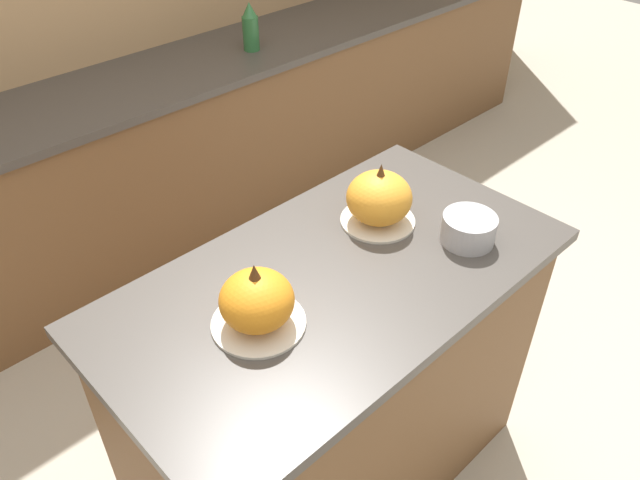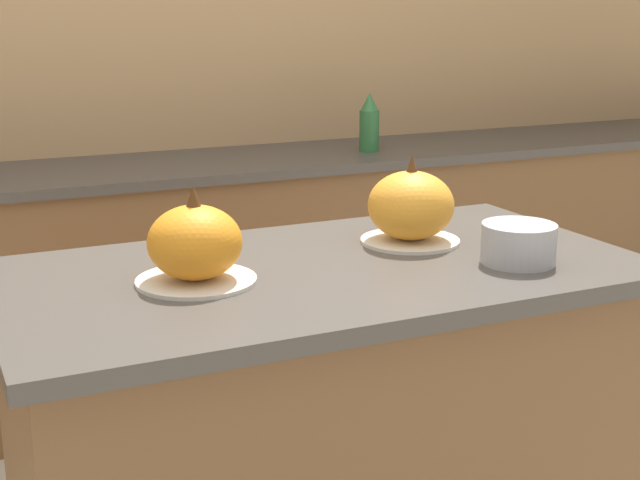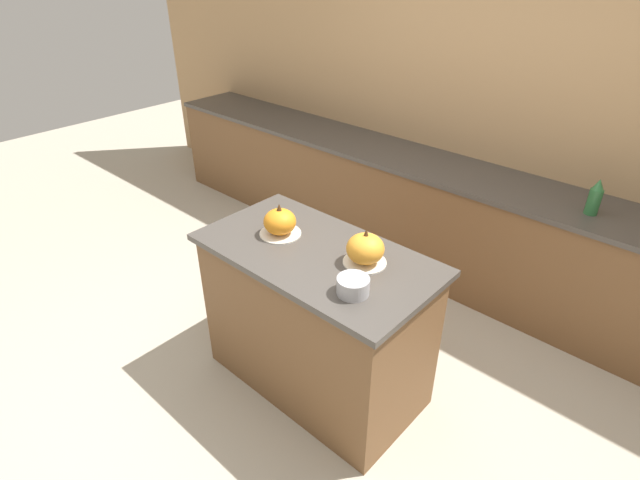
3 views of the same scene
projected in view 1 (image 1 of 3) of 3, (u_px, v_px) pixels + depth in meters
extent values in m
plane|color=#BCB29E|center=(332.00, 471.00, 2.22)|extent=(12.00, 12.00, 0.00)
cube|color=brown|center=(334.00, 391.00, 1.94)|extent=(1.23, 0.64, 0.89)
cube|color=#47423D|center=(337.00, 279.00, 1.66)|extent=(1.29, 0.70, 0.03)
cube|color=brown|center=(96.00, 196.00, 2.84)|extent=(6.00, 0.56, 0.85)
cube|color=#47423D|center=(72.00, 106.00, 2.57)|extent=(6.00, 0.60, 0.03)
cylinder|color=silver|center=(258.00, 323.00, 1.50)|extent=(0.23, 0.23, 0.01)
ellipsoid|color=orange|center=(256.00, 300.00, 1.46)|extent=(0.18, 0.18, 0.14)
cone|color=#4C2D14|center=(254.00, 272.00, 1.40)|extent=(0.03, 0.03, 0.04)
cylinder|color=silver|center=(378.00, 220.00, 1.83)|extent=(0.22, 0.22, 0.01)
ellipsoid|color=orange|center=(379.00, 198.00, 1.78)|extent=(0.19, 0.19, 0.15)
cone|color=#4C2D14|center=(381.00, 170.00, 1.73)|extent=(0.03, 0.03, 0.04)
cylinder|color=#2D6B38|center=(251.00, 34.00, 2.97)|extent=(0.08, 0.08, 0.16)
cone|color=#2D6B38|center=(249.00, 9.00, 2.90)|extent=(0.07, 0.07, 0.07)
cylinder|color=#ADADB2|center=(469.00, 229.00, 1.74)|extent=(0.15, 0.15, 0.08)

